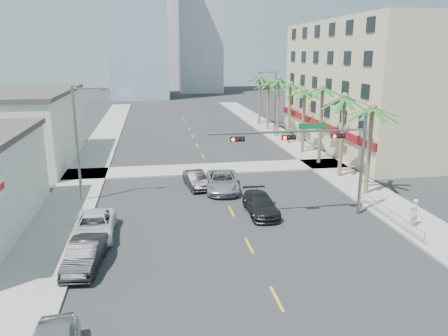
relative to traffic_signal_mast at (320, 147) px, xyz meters
name	(u,v)px	position (x,y,z in m)	size (l,w,h in m)	color
ground	(266,278)	(-5.78, -7.95, -5.06)	(260.00, 260.00, 0.00)	#262628
sidewalk_right	(331,169)	(6.22, 12.05, -4.99)	(4.00, 120.00, 0.15)	gray
sidewalk_left	(83,180)	(-17.78, 12.05, -4.99)	(4.00, 120.00, 0.15)	gray
sidewalk_cross	(210,169)	(-5.78, 14.05, -4.99)	(80.00, 4.00, 0.15)	gray
building_right	(380,85)	(16.21, 22.05, 2.43)	(15.25, 28.00, 15.00)	beige
building_left_far	(16,129)	(-25.28, 20.05, -1.46)	(11.00, 18.00, 7.20)	beige
tower_far_center	(156,20)	(-8.78, 117.05, 15.94)	(16.00, 16.00, 42.00)	#ADADB2
traffic_signal_mast	(320,147)	(0.00, 0.00, 0.00)	(11.12, 0.54, 7.20)	slate
palm_tree_0	(373,109)	(5.82, 4.05, 2.02)	(4.80, 4.80, 7.80)	brown
palm_tree_1	(345,98)	(5.82, 9.25, 2.37)	(4.80, 4.80, 8.16)	brown
palm_tree_2	(323,89)	(5.82, 14.45, 2.72)	(4.80, 4.80, 8.52)	brown
palm_tree_3	(305,92)	(5.82, 19.65, 2.02)	(4.80, 4.80, 7.80)	brown
palm_tree_4	(291,85)	(5.82, 24.85, 2.37)	(4.80, 4.80, 8.16)	brown
palm_tree_5	(279,80)	(5.82, 30.05, 2.72)	(4.80, 4.80, 8.52)	brown
palm_tree_6	(269,82)	(5.82, 35.25, 2.02)	(4.80, 4.80, 7.80)	brown
palm_tree_7	(260,78)	(5.82, 40.45, 2.37)	(4.80, 4.80, 8.16)	brown
streetlight_left	(79,138)	(-16.78, 6.05, 0.00)	(2.55, 0.25, 9.00)	slate
streetlight_right	(274,100)	(5.21, 30.05, 0.00)	(2.55, 0.25, 9.00)	slate
guardrail	(390,214)	(4.52, -1.95, -4.39)	(0.08, 8.08, 1.00)	silver
car_parked_mid	(85,255)	(-15.18, -5.23, -4.30)	(1.61, 4.63, 1.53)	black
car_parked_far	(94,226)	(-15.18, -1.13, -4.32)	(2.48, 5.37, 1.49)	silver
car_lane_left	(196,180)	(-7.77, 8.34, -4.36)	(1.49, 4.28, 1.41)	black
car_lane_center	(222,181)	(-5.64, 7.13, -4.27)	(2.63, 5.71, 1.59)	#B8B8BD
car_lane_right	(261,204)	(-3.78, 1.19, -4.35)	(2.00, 4.93, 1.43)	black
pedestrian	(414,213)	(5.57, -3.07, -3.96)	(0.69, 0.46, 1.90)	silver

